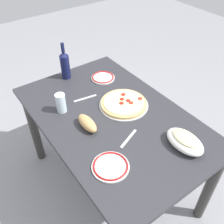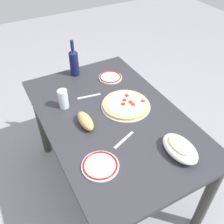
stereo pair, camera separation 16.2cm
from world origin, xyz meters
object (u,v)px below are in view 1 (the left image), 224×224
Objects in this scene: side_plate_near at (110,166)px; bread_loaf at (88,124)px; dining_table at (112,129)px; side_plate_far at (103,78)px; baked_pasta_dish at (185,141)px; water_glass at (61,103)px; wine_bottle at (65,64)px; pepperoni_pizza at (124,103)px.

side_plate_near is 0.33m from bread_loaf.
side_plate_far is at bearing 153.37° from dining_table.
baked_pasta_dish is at bearing 39.36° from bread_loaf.
water_glass reaches higher than side_plate_far.
wine_bottle is at bearing 164.38° from bread_loaf.
dining_table is at bearing -158.16° from baked_pasta_dish.
side_plate_far is (-0.84, 0.02, -0.03)m from baked_pasta_dish.
side_plate_near is (0.33, -0.25, 0.13)m from dining_table.
side_plate_far is at bearing 110.34° from water_glass.
wine_bottle reaches higher than side_plate_near.
baked_pasta_dish is 1.32× the size of side_plate_far.
pepperoni_pizza is 0.42m from water_glass.
side_plate_near is at bearing -36.93° from dining_table.
wine_bottle reaches higher than bread_loaf.
baked_pasta_dish is (0.45, 0.18, 0.17)m from dining_table.
side_plate_far is (-0.72, 0.44, 0.00)m from side_plate_near.
baked_pasta_dish is 0.80m from water_glass.
dining_table is at bearing -72.40° from pepperoni_pizza.
water_glass reaches higher than bread_loaf.
wine_bottle reaches higher than water_glass.
dining_table is 0.46m from side_plate_far.
baked_pasta_dish is 1.35× the size of bread_loaf.
water_glass is 0.47m from side_plate_far.
dining_table is at bearing 2.37° from wine_bottle.
water_glass reaches higher than dining_table.
bread_loaf is (0.24, 0.06, -0.03)m from water_glass.
baked_pasta_dish is at bearing -1.15° from side_plate_far.
side_plate_near is at bearing -31.60° from side_plate_far.
side_plate_near is 1.13× the size of bread_loaf.
dining_table is 6.65× the size of side_plate_near.
water_glass reaches higher than pepperoni_pizza.
bread_loaf is (0.58, -0.16, -0.08)m from wine_bottle.
water_glass is at bearing -69.66° from side_plate_far.
pepperoni_pizza is 1.17× the size of wine_bottle.
wine_bottle is 0.61m from bread_loaf.
wine_bottle is at bearing -168.73° from baked_pasta_dish.
baked_pasta_dish is 1.80× the size of water_glass.
side_plate_near is (0.90, -0.22, -0.11)m from wine_bottle.
side_plate_near is at bearing -13.88° from wine_bottle.
pepperoni_pizza is 1.89× the size of bread_loaf.
dining_table is 0.39m from water_glass.
dining_table is 0.62m from wine_bottle.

